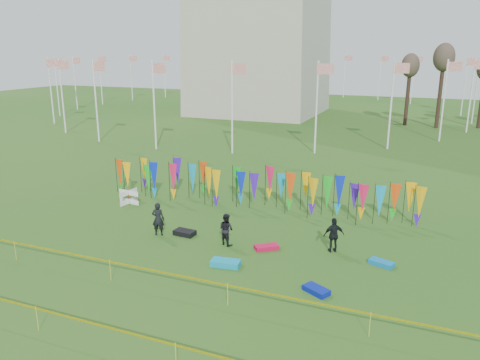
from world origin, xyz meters
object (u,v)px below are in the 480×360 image
at_px(person_right, 334,235).
at_px(kite_bag_teal, 381,263).
at_px(kite_bag_turquoise, 226,263).
at_px(kite_bag_red, 267,247).
at_px(kite_bag_blue, 316,290).
at_px(person_mid, 226,229).
at_px(kite_bag_black, 185,233).
at_px(box_kite, 129,197).
at_px(person_left, 158,219).

distance_m(person_right, kite_bag_teal, 2.38).
relative_size(person_right, kite_bag_turquoise, 1.31).
bearing_deg(kite_bag_red, kite_bag_blue, -45.13).
height_order(person_mid, kite_bag_turquoise, person_mid).
bearing_deg(person_mid, kite_bag_black, 13.63).
bearing_deg(kite_bag_black, box_kite, 150.83).
bearing_deg(box_kite, kite_bag_red, -17.72).
relative_size(person_right, kite_bag_black, 1.56).
relative_size(kite_bag_turquoise, kite_bag_teal, 1.21).
bearing_deg(kite_bag_turquoise, person_right, 38.78).
bearing_deg(kite_bag_teal, kite_bag_turquoise, -157.20).
relative_size(person_right, kite_bag_blue, 1.61).
height_order(box_kite, person_mid, person_mid).
distance_m(person_left, kite_bag_red, 5.59).
bearing_deg(kite_bag_black, kite_bag_red, -1.18).
xyz_separation_m(box_kite, kite_bag_turquoise, (8.71, -5.40, -0.30)).
bearing_deg(box_kite, kite_bag_turquoise, -31.81).
xyz_separation_m(person_right, kite_bag_red, (-2.89, -0.89, -0.71)).
xyz_separation_m(person_mid, person_right, (4.85, 1.08, 0.05)).
distance_m(person_right, kite_bag_red, 3.11).
bearing_deg(kite_bag_red, person_right, 17.16).
bearing_deg(person_mid, person_left, 23.59).
height_order(box_kite, kite_bag_teal, box_kite).
height_order(person_mid, person_right, person_right).
relative_size(box_kite, person_mid, 0.56).
distance_m(person_left, person_mid, 3.58).
relative_size(person_left, person_right, 1.04).
height_order(box_kite, person_right, person_right).
bearing_deg(kite_bag_turquoise, person_left, 157.14).
relative_size(kite_bag_turquoise, kite_bag_blue, 1.23).
xyz_separation_m(person_left, person_right, (8.42, 1.29, -0.03)).
bearing_deg(kite_bag_turquoise, kite_bag_teal, 22.80).
height_order(kite_bag_turquoise, kite_bag_black, kite_bag_turquoise).
xyz_separation_m(person_left, kite_bag_black, (1.19, 0.49, -0.72)).
relative_size(box_kite, kite_bag_black, 0.82).
height_order(box_kite, kite_bag_black, box_kite).
relative_size(person_left, kite_bag_teal, 1.64).
height_order(kite_bag_turquoise, kite_bag_red, kite_bag_turquoise).
distance_m(person_right, kite_bag_blue, 4.03).
distance_m(kite_bag_red, kite_bag_black, 4.34).
relative_size(box_kite, kite_bag_teal, 0.83).
bearing_deg(kite_bag_blue, kite_bag_teal, 58.93).
xyz_separation_m(box_kite, person_right, (12.66, -2.23, 0.39)).
bearing_deg(person_left, box_kite, -55.25).
bearing_deg(person_mid, kite_bag_blue, 170.30).
xyz_separation_m(box_kite, kite_bag_black, (5.43, -3.03, -0.30)).
relative_size(person_right, kite_bag_red, 1.48).
relative_size(person_left, kite_bag_turquoise, 1.36).
xyz_separation_m(person_mid, kite_bag_blue, (5.01, -2.88, -0.66)).
xyz_separation_m(kite_bag_turquoise, kite_bag_black, (-3.28, 2.37, -0.00)).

